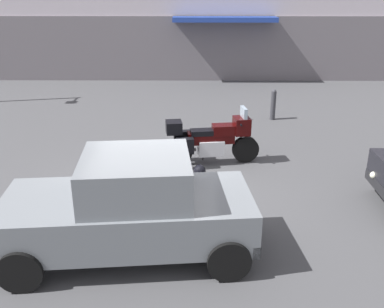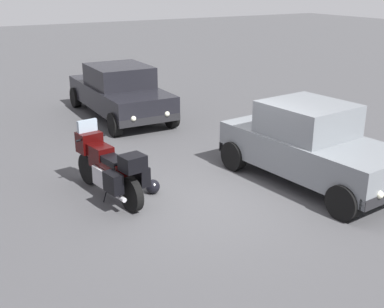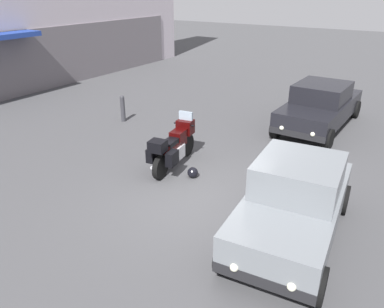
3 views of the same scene
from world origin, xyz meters
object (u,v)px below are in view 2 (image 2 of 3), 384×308
at_px(motorcycle, 109,167).
at_px(car_hatchback_near, 310,145).
at_px(helmet, 153,187).
at_px(car_sedan_far, 119,91).

distance_m(motorcycle, car_hatchback_near, 4.01).
bearing_deg(helmet, car_sedan_far, -16.48).
distance_m(helmet, car_hatchback_near, 3.25).
xyz_separation_m(helmet, car_hatchback_near, (-1.09, -2.99, 0.67)).
relative_size(car_hatchback_near, car_sedan_far, 0.86).
relative_size(motorcycle, car_hatchback_near, 0.57).
height_order(motorcycle, helmet, motorcycle).
relative_size(helmet, car_sedan_far, 0.06).
relative_size(helmet, car_hatchback_near, 0.07).
xyz_separation_m(helmet, car_sedan_far, (5.61, -1.66, 0.64)).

